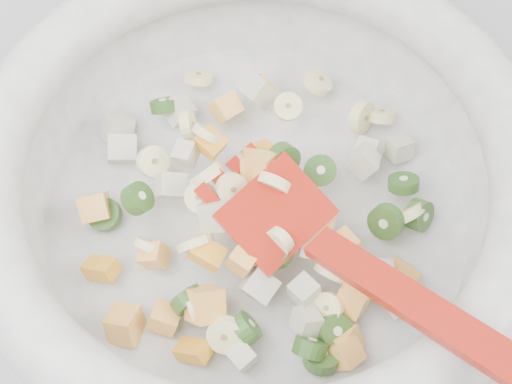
{
  "coord_description": "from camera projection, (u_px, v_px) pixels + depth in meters",
  "views": [
    {
      "loc": [
        0.06,
        1.12,
        1.45
      ],
      "look_at": [
        0.05,
        1.41,
        0.95
      ],
      "focal_mm": 55.0,
      "sensor_mm": 36.0,
      "label": 1
    }
  ],
  "objects": [
    {
      "name": "counter",
      "position": [
        215.0,
        353.0,
        1.04
      ],
      "size": [
        2.0,
        0.6,
        0.9
      ],
      "primitive_type": "cube",
      "color": "gray",
      "rests_on": "ground"
    },
    {
      "name": "mixing_bowl",
      "position": [
        256.0,
        183.0,
        0.57
      ],
      "size": [
        0.42,
        0.43,
        0.16
      ],
      "color": "white",
      "rests_on": "counter"
    }
  ]
}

